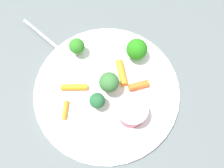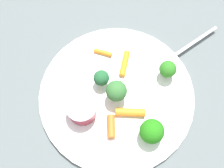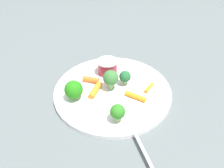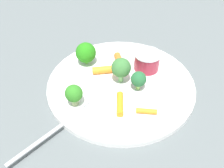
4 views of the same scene
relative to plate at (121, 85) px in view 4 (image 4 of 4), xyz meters
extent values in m
plane|color=#586161|center=(0.00, 0.00, -0.01)|extent=(2.40, 2.40, 0.00)
cylinder|color=white|center=(0.00, 0.00, 0.00)|extent=(0.32, 0.32, 0.01)
cylinder|color=maroon|center=(0.05, -0.06, 0.03)|extent=(0.06, 0.06, 0.04)
cylinder|color=silver|center=(0.05, -0.06, 0.05)|extent=(0.06, 0.06, 0.00)
cylinder|color=#82BE5A|center=(-0.02, -0.03, 0.01)|extent=(0.01, 0.01, 0.01)
sphere|color=#245F33|center=(-0.02, -0.03, 0.03)|extent=(0.03, 0.03, 0.03)
cylinder|color=#7EBE5B|center=(0.07, 0.08, 0.01)|extent=(0.01, 0.01, 0.01)
sphere|color=#247D16|center=(0.07, 0.08, 0.04)|extent=(0.05, 0.05, 0.05)
cylinder|color=#80C472|center=(0.01, 0.00, 0.02)|extent=(0.01, 0.01, 0.02)
sphere|color=#387035|center=(0.01, 0.00, 0.04)|extent=(0.04, 0.04, 0.04)
cylinder|color=#95AB71|center=(-0.06, 0.09, 0.01)|extent=(0.01, 0.01, 0.02)
sphere|color=#2E7A22|center=(-0.06, 0.09, 0.04)|extent=(0.03, 0.03, 0.03)
cylinder|color=orange|center=(0.04, 0.03, 0.01)|extent=(0.02, 0.06, 0.02)
cylinder|color=orange|center=(-0.07, 0.01, 0.01)|extent=(0.06, 0.02, 0.01)
cylinder|color=orange|center=(0.07, 0.00, 0.01)|extent=(0.05, 0.02, 0.02)
cylinder|color=orange|center=(-0.09, -0.04, 0.01)|extent=(0.02, 0.04, 0.01)
cube|color=#B7BABC|center=(-0.14, 0.14, 0.01)|extent=(0.12, 0.12, 0.00)
cube|color=#B7BABC|center=(-0.07, 0.07, 0.01)|extent=(0.02, 0.02, 0.00)
cube|color=#B7BABC|center=(-0.07, 0.07, 0.01)|extent=(0.02, 0.02, 0.00)
cube|color=#B7BABC|center=(-0.07, 0.07, 0.01)|extent=(0.02, 0.02, 0.00)
cube|color=#B7BABC|center=(-0.07, 0.07, 0.01)|extent=(0.02, 0.02, 0.00)
camera|label=1|loc=(0.00, -0.17, 0.46)|focal=35.23mm
camera|label=2|loc=(0.21, 0.02, 0.58)|focal=47.56mm
camera|label=3|loc=(-0.20, 0.40, 0.40)|focal=34.81mm
camera|label=4|loc=(-0.42, 0.03, 0.39)|focal=41.88mm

